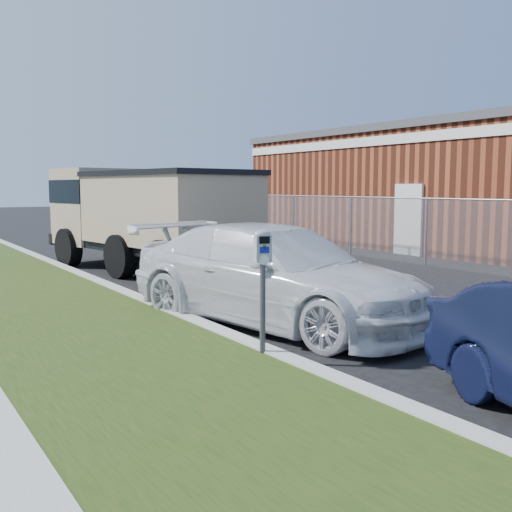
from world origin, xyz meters
TOP-DOWN VIEW (x-y plane):
  - ground at (0.00, 0.00)m, footprint 120.00×120.00m
  - chainlink_fence at (6.00, 7.00)m, footprint 0.06×30.06m
  - brick_building at (12.00, 8.00)m, footprint 9.20×14.20m
  - parking_meter at (-2.72, -1.19)m, footprint 0.23×0.18m
  - white_wagon at (-1.37, 0.56)m, footprint 3.33×5.61m
  - dump_truck at (-0.74, 7.24)m, footprint 3.52×6.93m

SIDE VIEW (x-z plane):
  - ground at x=0.00m, z-range 0.00..0.00m
  - white_wagon at x=-1.37m, z-range 0.00..1.52m
  - parking_meter at x=-2.72m, z-range 0.47..1.93m
  - chainlink_fence at x=6.00m, z-range -13.74..16.26m
  - dump_truck at x=-0.74m, z-range 0.16..2.76m
  - brick_building at x=12.00m, z-range 0.04..4.21m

